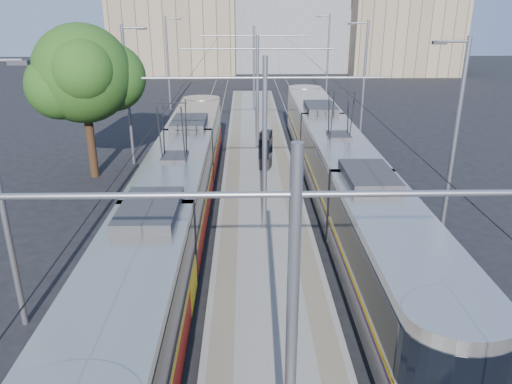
{
  "coord_description": "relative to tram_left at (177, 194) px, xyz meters",
  "views": [
    {
      "loc": [
        -0.74,
        -10.89,
        9.19
      ],
      "look_at": [
        -0.32,
        8.85,
        1.6
      ],
      "focal_mm": 35.0,
      "sensor_mm": 36.0,
      "label": 1
    }
  ],
  "objects": [
    {
      "name": "ground",
      "position": [
        3.6,
        -8.35,
        -1.71
      ],
      "size": [
        160.0,
        160.0,
        0.0
      ],
      "primitive_type": "plane",
      "color": "black",
      "rests_on": "ground"
    },
    {
      "name": "tactile_strip_right",
      "position": [
        5.05,
        8.65,
        -1.4
      ],
      "size": [
        0.7,
        50.0,
        0.01
      ],
      "primitive_type": "cube",
      "color": "gray",
      "rests_on": "platform"
    },
    {
      "name": "building_centre",
      "position": [
        9.6,
        55.65,
        6.06
      ],
      "size": [
        18.36,
        14.28,
        15.51
      ],
      "color": "gray",
      "rests_on": "ground"
    },
    {
      "name": "platform",
      "position": [
        3.6,
        8.65,
        -1.56
      ],
      "size": [
        4.0,
        50.0,
        0.3
      ],
      "primitive_type": "cube",
      "color": "gray",
      "rests_on": "ground"
    },
    {
      "name": "tactile_strip_left",
      "position": [
        2.15,
        8.65,
        -1.4
      ],
      "size": [
        0.7,
        50.0,
        0.01
      ],
      "primitive_type": "cube",
      "color": "gray",
      "rests_on": "platform"
    },
    {
      "name": "tram_right",
      "position": [
        7.2,
        3.26,
        0.15
      ],
      "size": [
        2.43,
        30.13,
        5.5
      ],
      "color": "black",
      "rests_on": "ground"
    },
    {
      "name": "rails",
      "position": [
        3.6,
        8.65,
        -1.69
      ],
      "size": [
        8.71,
        70.0,
        0.03
      ],
      "color": "gray",
      "rests_on": "ground"
    },
    {
      "name": "catenary",
      "position": [
        3.6,
        5.8,
        2.81
      ],
      "size": [
        9.2,
        70.0,
        7.0
      ],
      "color": "gray",
      "rests_on": "platform"
    },
    {
      "name": "street_lamps",
      "position": [
        3.6,
        12.65,
        2.47
      ],
      "size": [
        15.18,
        38.22,
        8.0
      ],
      "color": "gray",
      "rests_on": "ground"
    },
    {
      "name": "tram_left",
      "position": [
        0.0,
        0.0,
        0.0
      ],
      "size": [
        2.43,
        28.22,
        5.5
      ],
      "color": "black",
      "rests_on": "ground"
    },
    {
      "name": "building_right",
      "position": [
        23.6,
        49.65,
        3.63
      ],
      "size": [
        14.28,
        10.2,
        10.66
      ],
      "color": "gray",
      "rests_on": "ground"
    },
    {
      "name": "building_left",
      "position": [
        -6.4,
        51.65,
        5.35
      ],
      "size": [
        16.32,
        12.24,
        14.1
      ],
      "color": "gray",
      "rests_on": "ground"
    },
    {
      "name": "tree",
      "position": [
        -5.26,
        7.55,
        3.83
      ],
      "size": [
        5.64,
        5.22,
        8.2
      ],
      "color": "#382314",
      "rests_on": "ground"
    },
    {
      "name": "shelter",
      "position": [
        3.98,
        7.69,
        -0.29
      ],
      "size": [
        0.82,
        1.09,
        2.14
      ],
      "rotation": [
        0.0,
        0.0,
        -0.25
      ],
      "color": "black",
      "rests_on": "platform"
    }
  ]
}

